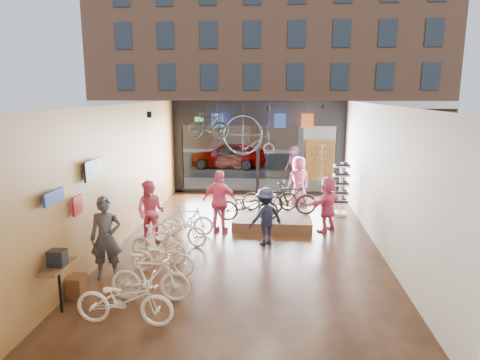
# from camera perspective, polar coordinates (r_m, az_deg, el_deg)

# --- Properties ---
(ground_plane) EXTENTS (7.00, 12.00, 0.04)m
(ground_plane) POSITION_cam_1_polar(r_m,az_deg,el_deg) (12.16, 1.12, -8.27)
(ground_plane) COLOR black
(ground_plane) RESTS_ON ground
(ceiling) EXTENTS (7.00, 12.00, 0.04)m
(ceiling) POSITION_cam_1_polar(r_m,az_deg,el_deg) (11.45, 1.20, 10.12)
(ceiling) COLOR black
(ceiling) RESTS_ON ground
(wall_left) EXTENTS (0.04, 12.00, 3.80)m
(wall_left) POSITION_cam_1_polar(r_m,az_deg,el_deg) (12.38, -15.32, 0.88)
(wall_left) COLOR olive
(wall_left) RESTS_ON ground
(wall_right) EXTENTS (0.04, 12.00, 3.80)m
(wall_right) POSITION_cam_1_polar(r_m,az_deg,el_deg) (11.96, 18.24, 0.34)
(wall_right) COLOR beige
(wall_right) RESTS_ON ground
(wall_back) EXTENTS (7.00, 0.04, 3.80)m
(wall_back) POSITION_cam_1_polar(r_m,az_deg,el_deg) (5.88, -2.66, -10.49)
(wall_back) COLOR beige
(wall_back) RESTS_ON ground
(storefront) EXTENTS (7.00, 0.26, 3.80)m
(storefront) POSITION_cam_1_polar(r_m,az_deg,el_deg) (17.57, 2.42, 4.33)
(storefront) COLOR black
(storefront) RESTS_ON ground
(exit_sign) EXTENTS (0.35, 0.06, 0.18)m
(exit_sign) POSITION_cam_1_polar(r_m,az_deg,el_deg) (17.61, -5.47, 8.07)
(exit_sign) COLOR #198C26
(exit_sign) RESTS_ON storefront
(street_road) EXTENTS (30.00, 18.00, 0.02)m
(street_road) POSITION_cam_1_polar(r_m,az_deg,el_deg) (26.75, 3.20, 2.68)
(street_road) COLOR black
(street_road) RESTS_ON ground
(sidewalk_near) EXTENTS (30.00, 2.40, 0.12)m
(sidewalk_near) POSITION_cam_1_polar(r_m,az_deg,el_deg) (19.07, 2.52, -0.71)
(sidewalk_near) COLOR slate
(sidewalk_near) RESTS_ON ground
(sidewalk_far) EXTENTS (30.00, 2.00, 0.12)m
(sidewalk_far) POSITION_cam_1_polar(r_m,az_deg,el_deg) (30.70, 3.42, 3.96)
(sidewalk_far) COLOR slate
(sidewalk_far) RESTS_ON ground
(opposite_building) EXTENTS (26.00, 5.00, 14.00)m
(opposite_building) POSITION_cam_1_polar(r_m,az_deg,el_deg) (33.06, 3.69, 16.55)
(opposite_building) COLOR brown
(opposite_building) RESTS_ON ground
(street_car) EXTENTS (4.20, 1.69, 1.43)m
(street_car) POSITION_cam_1_polar(r_m,az_deg,el_deg) (23.81, -1.67, 3.36)
(street_car) COLOR gray
(street_car) RESTS_ON street_road
(box_truck) EXTENTS (2.32, 6.95, 2.74)m
(box_truck) POSITION_cam_1_polar(r_m,az_deg,el_deg) (22.72, 11.12, 4.42)
(box_truck) COLOR silver
(box_truck) RESTS_ON street_road
(floor_bike_0) EXTENTS (1.82, 0.67, 0.95)m
(floor_bike_0) POSITION_cam_1_polar(r_m,az_deg,el_deg) (8.20, -15.12, -15.16)
(floor_bike_0) COLOR #EEDEC8
(floor_bike_0) RESTS_ON ground_plane
(floor_bike_1) EXTENTS (1.64, 0.47, 0.98)m
(floor_bike_1) POSITION_cam_1_polar(r_m,az_deg,el_deg) (8.92, -11.87, -12.61)
(floor_bike_1) COLOR #EEDEC8
(floor_bike_1) RESTS_ON ground_plane
(floor_bike_2) EXTENTS (1.63, 0.80, 0.82)m
(floor_bike_2) POSITION_cam_1_polar(r_m,az_deg,el_deg) (10.13, -10.25, -10.04)
(floor_bike_2) COLOR #EEDEC8
(floor_bike_2) RESTS_ON ground_plane
(floor_bike_3) EXTENTS (1.61, 0.85, 0.93)m
(floor_bike_3) POSITION_cam_1_polar(r_m,az_deg,el_deg) (10.76, -10.83, -8.42)
(floor_bike_3) COLOR #EEDEC8
(floor_bike_3) RESTS_ON ground_plane
(floor_bike_4) EXTENTS (1.77, 1.01, 0.88)m
(floor_bike_4) POSITION_cam_1_polar(r_m,az_deg,el_deg) (11.90, -8.19, -6.50)
(floor_bike_4) COLOR #EEDEC8
(floor_bike_4) RESTS_ON ground_plane
(floor_bike_5) EXTENTS (1.52, 0.46, 0.91)m
(floor_bike_5) POSITION_cam_1_polar(r_m,az_deg,el_deg) (12.61, -7.00, -5.38)
(floor_bike_5) COLOR #EEDEC8
(floor_bike_5) RESTS_ON ground_plane
(display_platform) EXTENTS (2.40, 1.80, 0.30)m
(display_platform) POSITION_cam_1_polar(r_m,az_deg,el_deg) (13.62, 4.30, -5.36)
(display_platform) COLOR #543721
(display_platform) RESTS_ON ground_plane
(display_bike_left) EXTENTS (1.86, 0.72, 0.96)m
(display_bike_left) POSITION_cam_1_polar(r_m,az_deg,el_deg) (12.90, 1.06, -3.38)
(display_bike_left) COLOR black
(display_bike_left) RESTS_ON display_platform
(display_bike_mid) EXTENTS (1.78, 0.70, 1.04)m
(display_bike_mid) POSITION_cam_1_polar(r_m,az_deg,el_deg) (13.56, 6.61, -2.54)
(display_bike_mid) COLOR black
(display_bike_mid) RESTS_ON display_platform
(display_bike_right) EXTENTS (1.87, 0.78, 0.96)m
(display_bike_right) POSITION_cam_1_polar(r_m,az_deg,el_deg) (14.04, 3.97, -2.18)
(display_bike_right) COLOR black
(display_bike_right) RESTS_ON display_platform
(customer_0) EXTENTS (0.77, 0.59, 1.89)m
(customer_0) POSITION_cam_1_polar(r_m,az_deg,el_deg) (10.02, -17.43, -7.38)
(customer_0) COLOR #3F3F44
(customer_0) RESTS_ON ground_plane
(customer_1) EXTENTS (0.93, 0.78, 1.75)m
(customer_1) POSITION_cam_1_polar(r_m,az_deg,el_deg) (12.13, -11.81, -4.15)
(customer_1) COLOR #CC4C72
(customer_1) RESTS_ON ground_plane
(customer_2) EXTENTS (1.19, 0.73, 1.89)m
(customer_2) POSITION_cam_1_polar(r_m,az_deg,el_deg) (12.67, -2.68, -2.91)
(customer_2) COLOR #CC4C72
(customer_2) RESTS_ON ground_plane
(customer_3) EXTENTS (1.18, 1.06, 1.58)m
(customer_3) POSITION_cam_1_polar(r_m,az_deg,el_deg) (11.72, 3.43, -4.89)
(customer_3) COLOR #161C33
(customer_3) RESTS_ON ground_plane
(customer_4) EXTENTS (1.05, 0.92, 1.80)m
(customer_4) POSITION_cam_1_polar(r_m,az_deg,el_deg) (16.05, 7.83, -0.07)
(customer_4) COLOR #CC4C72
(customer_4) RESTS_ON ground_plane
(customer_5) EXTENTS (1.39, 1.51, 1.68)m
(customer_5) POSITION_cam_1_polar(r_m,az_deg,el_deg) (13.09, 11.56, -3.13)
(customer_5) COLOR #CC4C72
(customer_5) RESTS_ON ground_plane
(sunglasses_rack) EXTENTS (0.54, 0.44, 1.81)m
(sunglasses_rack) POSITION_cam_1_polar(r_m,az_deg,el_deg) (14.89, 13.29, -1.17)
(sunglasses_rack) COLOR white
(sunglasses_rack) RESTS_ON ground_plane
(wall_merch) EXTENTS (0.40, 2.40, 2.60)m
(wall_merch) POSITION_cam_1_polar(r_m,az_deg,el_deg) (9.35, -21.64, -6.75)
(wall_merch) COLOR navy
(wall_merch) RESTS_ON wall_left
(penny_farthing) EXTENTS (1.87, 0.06, 1.49)m
(penny_farthing) POSITION_cam_1_polar(r_m,az_deg,el_deg) (16.24, 1.49, 5.88)
(penny_farthing) COLOR black
(penny_farthing) RESTS_ON ceiling
(hung_bike) EXTENTS (1.61, 0.54, 0.95)m
(hung_bike) POSITION_cam_1_polar(r_m,az_deg,el_deg) (15.87, -4.40, 7.25)
(hung_bike) COLOR black
(hung_bike) RESTS_ON ceiling
(jersey_left) EXTENTS (0.45, 0.03, 0.55)m
(jersey_left) POSITION_cam_1_polar(r_m,az_deg,el_deg) (16.81, -3.09, 7.94)
(jersey_left) COLOR #1E3F99
(jersey_left) RESTS_ON ceiling
(jersey_mid) EXTENTS (0.45, 0.03, 0.55)m
(jersey_mid) POSITION_cam_1_polar(r_m,az_deg,el_deg) (16.65, 5.34, 7.87)
(jersey_mid) COLOR #1E3F99
(jersey_mid) RESTS_ON ceiling
(jersey_right) EXTENTS (0.45, 0.03, 0.55)m
(jersey_right) POSITION_cam_1_polar(r_m,az_deg,el_deg) (16.70, 8.98, 7.79)
(jersey_right) COLOR #CC5919
(jersey_right) RESTS_ON ceiling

